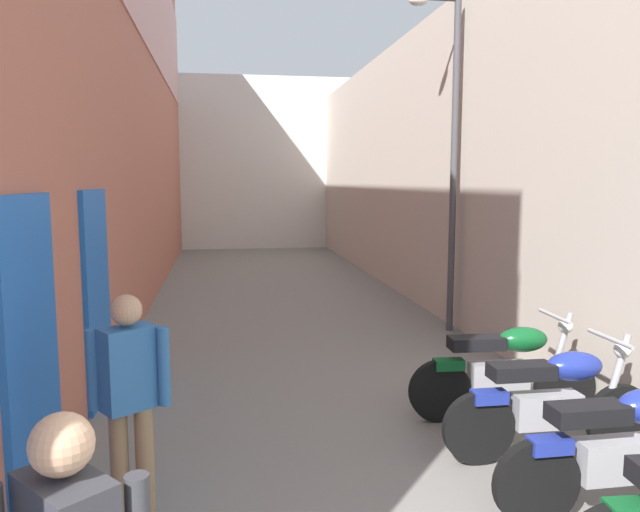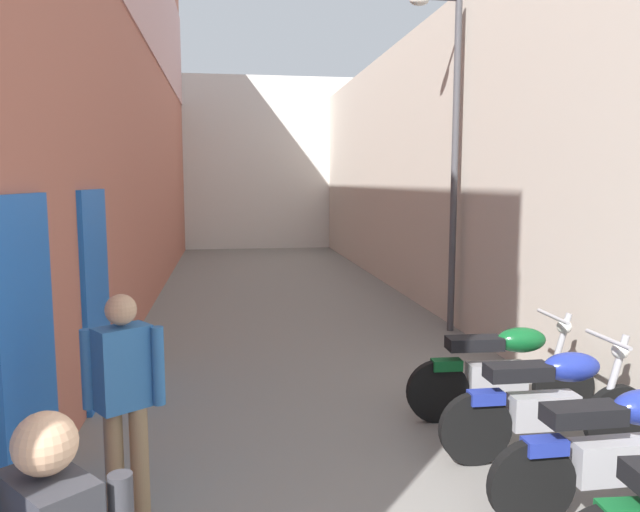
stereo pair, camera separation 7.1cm
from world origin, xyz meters
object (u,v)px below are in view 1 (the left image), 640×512
object	(u,v)px
motorcycle_third	(625,447)
pedestrian_mid_alley	(130,394)
motorcycle_fifth	(505,368)
street_lamp	(449,141)
motorcycle_fourth	(553,400)

from	to	relation	value
motorcycle_third	pedestrian_mid_alley	xyz separation A→B (m)	(-3.26, 0.42, 0.42)
motorcycle_fifth	street_lamp	bearing A→B (deg)	78.27
motorcycle_fifth	pedestrian_mid_alley	distance (m)	3.55
motorcycle_third	motorcycle_fifth	size ratio (longest dim) A/B	1.00
motorcycle_fourth	pedestrian_mid_alley	world-z (taller)	pedestrian_mid_alley
motorcycle_fourth	motorcycle_fifth	world-z (taller)	same
motorcycle_third	street_lamp	bearing A→B (deg)	82.20
motorcycle_fifth	pedestrian_mid_alley	size ratio (longest dim) A/B	1.18
motorcycle_fourth	street_lamp	world-z (taller)	street_lamp
street_lamp	pedestrian_mid_alley	bearing A→B (deg)	-130.11
motorcycle_third	motorcycle_fifth	distance (m)	1.75
motorcycle_third	pedestrian_mid_alley	distance (m)	3.32
motorcycle_third	motorcycle_fourth	xyz separation A→B (m)	(-0.00, 0.89, 0.00)
pedestrian_mid_alley	street_lamp	size ratio (longest dim) A/B	0.32
pedestrian_mid_alley	street_lamp	xyz separation A→B (m)	(3.97, 4.71, 1.96)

